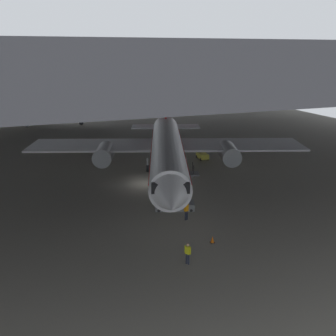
{
  "coord_description": "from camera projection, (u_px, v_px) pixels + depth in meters",
  "views": [
    {
      "loc": [
        -13.04,
        -41.49,
        15.13
      ],
      "look_at": [
        1.21,
        -2.76,
        2.6
      ],
      "focal_mm": 41.35,
      "sensor_mm": 36.0,
      "label": 1
    }
  ],
  "objects": [
    {
      "name": "airplane_distant",
      "position": [
        38.0,
        110.0,
        81.26
      ],
      "size": [
        31.64,
        31.4,
        10.37
      ],
      "color": "white",
      "rests_on": "ground_plane"
    },
    {
      "name": "boarding_stairs",
      "position": [
        175.0,
        202.0,
        38.33
      ],
      "size": [
        4.48,
        2.71,
        4.71
      ],
      "color": "slate",
      "rests_on": "ground_plane"
    },
    {
      "name": "hangar_structure",
      "position": [
        118.0,
        54.0,
        54.06
      ],
      "size": [
        121.0,
        99.0,
        15.32
      ],
      "color": "#4C4F54",
      "rests_on": "ground_plane"
    },
    {
      "name": "ground_plane",
      "position": [
        150.0,
        184.0,
        45.96
      ],
      "size": [
        110.0,
        110.0,
        0.0
      ],
      "primitive_type": "plane",
      "color": "gray"
    },
    {
      "name": "traffic_cone_orange",
      "position": [
        212.0,
        240.0,
        31.71
      ],
      "size": [
        0.36,
        0.36,
        0.6
      ],
      "color": "black",
      "rests_on": "ground_plane"
    },
    {
      "name": "crew_worker_by_stairs",
      "position": [
        186.0,
        210.0,
        35.82
      ],
      "size": [
        0.53,
        0.31,
        1.77
      ],
      "color": "#232838",
      "rests_on": "ground_plane"
    },
    {
      "name": "airplane_main",
      "position": [
        167.0,
        150.0,
        47.48
      ],
      "size": [
        36.28,
        36.57,
        11.73
      ],
      "color": "white",
      "rests_on": "ground_plane"
    },
    {
      "name": "baggage_tug",
      "position": [
        202.0,
        156.0,
        56.12
      ],
      "size": [
        1.38,
        2.26,
        0.9
      ],
      "color": "yellow",
      "rests_on": "ground_plane"
    },
    {
      "name": "crew_worker_near_nose",
      "position": [
        188.0,
        252.0,
        28.35
      ],
      "size": [
        0.38,
        0.48,
        1.69
      ],
      "color": "#232838",
      "rests_on": "ground_plane"
    }
  ]
}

